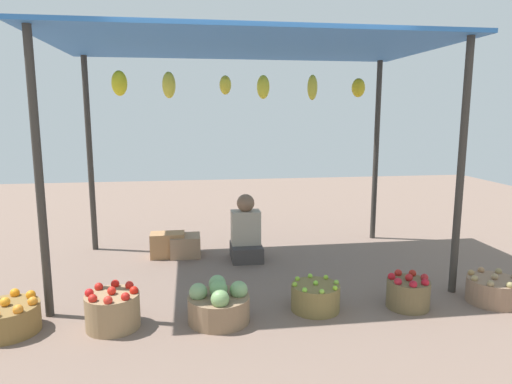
{
  "coord_description": "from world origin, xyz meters",
  "views": [
    {
      "loc": [
        -0.64,
        -4.9,
        1.71
      ],
      "look_at": [
        0.0,
        -0.5,
        0.95
      ],
      "focal_mm": 32.07,
      "sensor_mm": 36.0,
      "label": 1
    }
  ],
  "objects_px": {
    "wooden_crate_stacked_rear": "(168,245)",
    "basket_limes": "(315,297)",
    "basket_potatoes": "(494,290)",
    "basket_red_tomatoes": "(113,310)",
    "vendor_person": "(246,234)",
    "basket_oranges": "(7,318)",
    "basket_cabbages": "(219,304)",
    "wooden_crate_near_vendor": "(185,246)",
    "basket_red_apples": "(408,293)"
  },
  "relations": [
    {
      "from": "basket_red_tomatoes",
      "to": "basket_limes",
      "type": "bearing_deg",
      "value": 3.05
    },
    {
      "from": "basket_limes",
      "to": "basket_red_apples",
      "type": "height_order",
      "value": "basket_red_apples"
    },
    {
      "from": "basket_red_tomatoes",
      "to": "wooden_crate_near_vendor",
      "type": "bearing_deg",
      "value": 72.71
    },
    {
      "from": "basket_limes",
      "to": "basket_red_apples",
      "type": "distance_m",
      "value": 0.84
    },
    {
      "from": "basket_oranges",
      "to": "basket_red_apples",
      "type": "relative_size",
      "value": 1.32
    },
    {
      "from": "basket_red_tomatoes",
      "to": "wooden_crate_near_vendor",
      "type": "xyz_separation_m",
      "value": [
        0.57,
        1.83,
        -0.02
      ]
    },
    {
      "from": "vendor_person",
      "to": "basket_cabbages",
      "type": "height_order",
      "value": "vendor_person"
    },
    {
      "from": "basket_potatoes",
      "to": "wooden_crate_stacked_rear",
      "type": "height_order",
      "value": "wooden_crate_stacked_rear"
    },
    {
      "from": "vendor_person",
      "to": "basket_limes",
      "type": "height_order",
      "value": "vendor_person"
    },
    {
      "from": "basket_oranges",
      "to": "wooden_crate_near_vendor",
      "type": "height_order",
      "value": "basket_oranges"
    },
    {
      "from": "basket_oranges",
      "to": "wooden_crate_near_vendor",
      "type": "xyz_separation_m",
      "value": [
        1.39,
        1.8,
        0.01
      ]
    },
    {
      "from": "basket_red_tomatoes",
      "to": "basket_potatoes",
      "type": "xyz_separation_m",
      "value": [
        3.38,
        0.01,
        -0.03
      ]
    },
    {
      "from": "basket_red_apples",
      "to": "wooden_crate_near_vendor",
      "type": "bearing_deg",
      "value": 137.59
    },
    {
      "from": "vendor_person",
      "to": "wooden_crate_near_vendor",
      "type": "distance_m",
      "value": 0.77
    },
    {
      "from": "basket_red_tomatoes",
      "to": "vendor_person",
      "type": "bearing_deg",
      "value": 51.4
    },
    {
      "from": "basket_cabbages",
      "to": "basket_oranges",
      "type": "bearing_deg",
      "value": 178.59
    },
    {
      "from": "vendor_person",
      "to": "basket_limes",
      "type": "relative_size",
      "value": 1.82
    },
    {
      "from": "basket_potatoes",
      "to": "vendor_person",
      "type": "bearing_deg",
      "value": 142.55
    },
    {
      "from": "basket_cabbages",
      "to": "wooden_crate_stacked_rear",
      "type": "xyz_separation_m",
      "value": [
        -0.5,
        1.83,
        0.0
      ]
    },
    {
      "from": "vendor_person",
      "to": "basket_red_tomatoes",
      "type": "bearing_deg",
      "value": -128.6
    },
    {
      "from": "vendor_person",
      "to": "basket_red_tomatoes",
      "type": "relative_size",
      "value": 1.81
    },
    {
      "from": "wooden_crate_stacked_rear",
      "to": "basket_red_tomatoes",
      "type": "bearing_deg",
      "value": -101.12
    },
    {
      "from": "basket_cabbages",
      "to": "basket_red_tomatoes",
      "type": "bearing_deg",
      "value": 179.41
    },
    {
      "from": "basket_oranges",
      "to": "basket_cabbages",
      "type": "xyz_separation_m",
      "value": [
        1.67,
        -0.04,
        0.02
      ]
    },
    {
      "from": "basket_cabbages",
      "to": "basket_potatoes",
      "type": "bearing_deg",
      "value": 0.47
    },
    {
      "from": "basket_limes",
      "to": "wooden_crate_near_vendor",
      "type": "bearing_deg",
      "value": 123.36
    },
    {
      "from": "basket_potatoes",
      "to": "basket_cabbages",
      "type": "bearing_deg",
      "value": -179.53
    },
    {
      "from": "vendor_person",
      "to": "basket_red_tomatoes",
      "type": "xyz_separation_m",
      "value": [
        -1.29,
        -1.61,
        -0.15
      ]
    },
    {
      "from": "basket_cabbages",
      "to": "wooden_crate_stacked_rear",
      "type": "relative_size",
      "value": 1.27
    },
    {
      "from": "basket_red_tomatoes",
      "to": "wooden_crate_stacked_rear",
      "type": "distance_m",
      "value": 1.86
    },
    {
      "from": "basket_oranges",
      "to": "wooden_crate_stacked_rear",
      "type": "relative_size",
      "value": 1.23
    },
    {
      "from": "basket_oranges",
      "to": "wooden_crate_stacked_rear",
      "type": "distance_m",
      "value": 2.14
    },
    {
      "from": "basket_limes",
      "to": "wooden_crate_stacked_rear",
      "type": "relative_size",
      "value": 1.06
    },
    {
      "from": "basket_cabbages",
      "to": "wooden_crate_stacked_rear",
      "type": "bearing_deg",
      "value": 105.23
    },
    {
      "from": "basket_limes",
      "to": "basket_potatoes",
      "type": "relative_size",
      "value": 0.91
    },
    {
      "from": "wooden_crate_near_vendor",
      "to": "basket_limes",
      "type": "bearing_deg",
      "value": -56.64
    },
    {
      "from": "basket_red_tomatoes",
      "to": "basket_cabbages",
      "type": "bearing_deg",
      "value": -0.59
    },
    {
      "from": "basket_potatoes",
      "to": "wooden_crate_near_vendor",
      "type": "relative_size",
      "value": 1.32
    },
    {
      "from": "basket_red_tomatoes",
      "to": "basket_limes",
      "type": "height_order",
      "value": "basket_red_tomatoes"
    },
    {
      "from": "basket_cabbages",
      "to": "wooden_crate_near_vendor",
      "type": "height_order",
      "value": "basket_cabbages"
    },
    {
      "from": "wooden_crate_near_vendor",
      "to": "wooden_crate_stacked_rear",
      "type": "height_order",
      "value": "wooden_crate_stacked_rear"
    },
    {
      "from": "wooden_crate_stacked_rear",
      "to": "basket_limes",
      "type": "bearing_deg",
      "value": -51.91
    },
    {
      "from": "vendor_person",
      "to": "basket_red_apples",
      "type": "xyz_separation_m",
      "value": [
        1.26,
        -1.59,
        -0.16
      ]
    },
    {
      "from": "vendor_person",
      "to": "basket_oranges",
      "type": "relative_size",
      "value": 1.56
    },
    {
      "from": "vendor_person",
      "to": "basket_oranges",
      "type": "xyz_separation_m",
      "value": [
        -2.11,
        -1.58,
        -0.18
      ]
    },
    {
      "from": "basket_cabbages",
      "to": "wooden_crate_near_vendor",
      "type": "bearing_deg",
      "value": 98.86
    },
    {
      "from": "basket_red_apples",
      "to": "basket_limes",
      "type": "bearing_deg",
      "value": 175.3
    },
    {
      "from": "wooden_crate_near_vendor",
      "to": "wooden_crate_stacked_rear",
      "type": "distance_m",
      "value": 0.21
    },
    {
      "from": "vendor_person",
      "to": "basket_cabbages",
      "type": "relative_size",
      "value": 1.51
    },
    {
      "from": "basket_potatoes",
      "to": "basket_red_tomatoes",
      "type": "bearing_deg",
      "value": -179.8
    }
  ]
}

